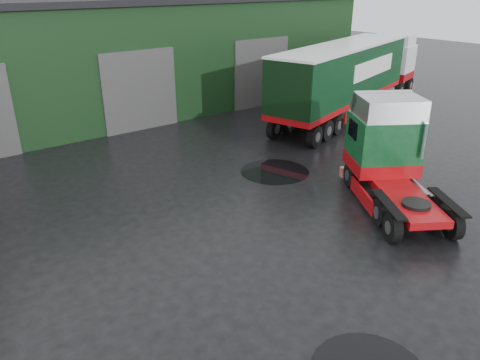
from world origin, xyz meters
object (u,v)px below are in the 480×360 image
(lorry_right, at_px, (342,83))
(wash_bucket, at_px, (413,170))
(tree_back_b, at_px, (138,24))
(warehouse, at_px, (91,53))
(hero_tractor, at_px, (402,160))

(lorry_right, xyz_separation_m, wash_bucket, (-3.75, -7.17, -1.87))
(lorry_right, xyz_separation_m, tree_back_b, (-1.49, 21.00, 1.72))
(wash_bucket, bearing_deg, warehouse, 107.52)
(lorry_right, height_order, tree_back_b, tree_back_b)
(hero_tractor, relative_size, tree_back_b, 0.77)
(warehouse, relative_size, tree_back_b, 4.32)
(wash_bucket, bearing_deg, lorry_right, 62.38)
(lorry_right, bearing_deg, warehouse, -155.87)
(warehouse, bearing_deg, tree_back_b, 51.34)
(hero_tractor, distance_m, wash_bucket, 3.90)
(lorry_right, distance_m, wash_bucket, 8.31)
(warehouse, relative_size, hero_tractor, 5.62)
(hero_tractor, relative_size, wash_bucket, 16.38)
(lorry_right, relative_size, tree_back_b, 2.06)
(warehouse, height_order, lorry_right, warehouse)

